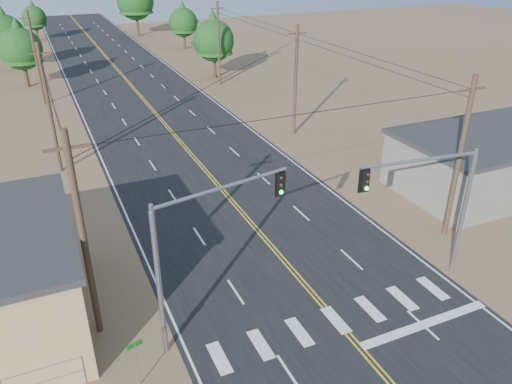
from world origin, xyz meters
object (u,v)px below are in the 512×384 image
signal_mast_left (199,241)px  signal_mast_right (436,196)px  street_sign (136,357)px  building_right (499,160)px

signal_mast_left → signal_mast_right: 12.24m
signal_mast_right → street_sign: bearing=-169.3°
signal_mast_right → signal_mast_left: bearing=-176.8°
building_right → signal_mast_left: (-25.08, -6.18, 3.06)m
signal_mast_right → street_sign: 16.03m
building_right → street_sign: 29.59m
building_right → signal_mast_left: 26.01m
signal_mast_left → signal_mast_right: (12.22, -0.80, -0.08)m
signal_mast_left → building_right: bearing=2.7°
signal_mast_left → signal_mast_right: size_ratio=1.01×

